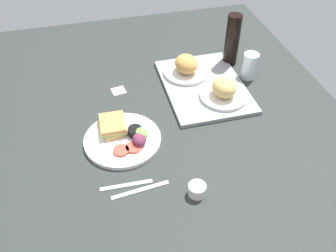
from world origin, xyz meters
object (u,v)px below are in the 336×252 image
soda_bottle (232,40)px  espresso_cup (197,190)px  fork (126,185)px  bread_plate_far (224,91)px  knife (140,190)px  serving_tray (204,86)px  bread_plate_near (186,67)px  sticky_note (119,91)px  plate_with_salad (123,136)px  drinking_glass (250,66)px

soda_bottle → espresso_cup: size_ratio=4.23×
soda_bottle → fork: (58.92, -58.54, -11.61)cm
bread_plate_far → espresso_cup: (41.98, -24.61, -2.95)cm
fork → knife: same height
serving_tray → bread_plate_near: size_ratio=2.25×
serving_tray → soda_bottle: (-15.37, 17.76, 11.06)cm
knife → sticky_note: knife is taller
espresso_cup → sticky_note: (-58.97, -15.95, -1.94)cm
bread_plate_far → sticky_note: bearing=-112.7°
serving_tray → bread_plate_near: 11.68cm
serving_tray → plate_with_salad: size_ratio=1.62×
bread_plate_near → soda_bottle: soda_bottle is taller
serving_tray → bread_plate_far: 12.06cm
drinking_glass → knife: bearing=-50.0°
bread_plate_near → plate_with_salad: bread_plate_near is taller
bread_plate_far → serving_tray: bearing=-155.0°
serving_tray → bread_plate_near: bearing=-151.6°
sticky_note → drinking_glass: bearing=85.7°
bread_plate_near → fork: size_ratio=1.18×
serving_tray → espresso_cup: size_ratio=8.04×
drinking_glass → sticky_note: (-4.31, -57.27, -5.80)cm
soda_bottle → fork: size_ratio=1.39×
espresso_cup → knife: bearing=-108.6°
bread_plate_far → fork: bearing=-53.9°
bread_plate_near → fork: (53.12, -35.60, -4.80)cm
espresso_cup → sticky_note: espresso_cup is taller
bread_plate_near → drinking_glass: (7.16, 26.67, 0.81)cm
bread_plate_near → plate_with_salad: (32.45, -33.19, -3.31)cm
bread_plate_near → knife: bread_plate_near is taller
fork → sticky_note: bearing=86.4°
serving_tray → drinking_glass: size_ratio=3.84×
fork → bread_plate_far: bearing=38.2°
bread_plate_near → sticky_note: size_ratio=3.58×
soda_bottle → fork: 83.86cm
plate_with_salad → drinking_glass: size_ratio=2.37×
bread_plate_far → plate_with_salad: bread_plate_far is taller
drinking_glass → soda_bottle: bearing=-163.9°
espresso_cup → plate_with_salad: bearing=-147.7°
espresso_cup → sticky_note: bearing=-164.9°
bread_plate_far → knife: bearing=-48.9°
bread_plate_far → sticky_note: bread_plate_far is taller
serving_tray → fork: (43.55, -40.78, -0.55)cm
knife → sticky_note: 53.28cm
serving_tray → fork: size_ratio=2.65×
serving_tray → espresso_cup: espresso_cup is taller
drinking_glass → fork: drinking_glass is taller
drinking_glass → espresso_cup: bearing=-37.1°
soda_bottle → bread_plate_far: bearing=-26.8°
knife → fork: bearing=137.5°
soda_bottle → knife: 83.33cm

